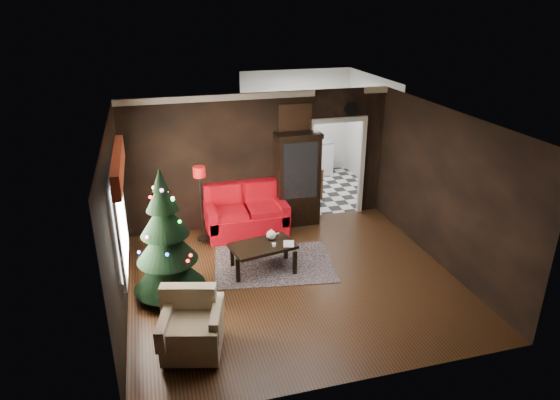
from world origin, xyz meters
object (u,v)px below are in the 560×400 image
object	(u,v)px
loveseat	(246,211)
curio_cabinet	(297,181)
coffee_table	(263,257)
kitchen_table	(305,181)
christmas_tree	(166,239)
teapot	(271,235)
armchair	(192,324)
wall_clock	(351,109)
floor_lamp	(201,204)

from	to	relation	value
loveseat	curio_cabinet	distance (m)	1.25
coffee_table	kitchen_table	size ratio (longest dim) A/B	1.47
curio_cabinet	christmas_tree	world-z (taller)	christmas_tree
coffee_table	teapot	world-z (taller)	teapot
armchair	wall_clock	bearing A→B (deg)	60.02
loveseat	wall_clock	bearing A→B (deg)	9.66
wall_clock	kitchen_table	size ratio (longest dim) A/B	0.43
loveseat	kitchen_table	world-z (taller)	loveseat
christmas_tree	kitchen_table	bearing A→B (deg)	46.30
floor_lamp	wall_clock	distance (m)	3.66
loveseat	coffee_table	xyz separation A→B (m)	(-0.02, -1.55, -0.24)
floor_lamp	armchair	world-z (taller)	floor_lamp
curio_cabinet	coffee_table	bearing A→B (deg)	-123.58
floor_lamp	christmas_tree	world-z (taller)	christmas_tree
armchair	wall_clock	distance (m)	5.73
wall_clock	kitchen_table	xyz separation A→B (m)	(-0.55, 1.25, -2.00)
loveseat	coffee_table	world-z (taller)	loveseat
floor_lamp	coffee_table	xyz separation A→B (m)	(0.89, -1.36, -0.57)
armchair	wall_clock	xyz separation A→B (m)	(3.80, 3.83, 1.92)
armchair	loveseat	bearing A→B (deg)	81.85
loveseat	armchair	world-z (taller)	loveseat
curio_cabinet	teapot	size ratio (longest dim) A/B	9.66
floor_lamp	loveseat	bearing A→B (deg)	11.57
coffee_table	floor_lamp	bearing A→B (deg)	123.09
armchair	coffee_table	xyz separation A→B (m)	(1.43, 1.88, -0.20)
coffee_table	teapot	xyz separation A→B (m)	(0.20, 0.16, 0.34)
armchair	kitchen_table	world-z (taller)	armchair
christmas_tree	coffee_table	world-z (taller)	christmas_tree
coffee_table	wall_clock	size ratio (longest dim) A/B	3.43
coffee_table	kitchen_table	world-z (taller)	kitchen_table
floor_lamp	coffee_table	size ratio (longest dim) A/B	1.37
christmas_tree	kitchen_table	size ratio (longest dim) A/B	2.90
teapot	kitchen_table	bearing A→B (deg)	61.84
teapot	wall_clock	size ratio (longest dim) A/B	0.61
loveseat	kitchen_table	xyz separation A→B (m)	(1.80, 1.65, -0.12)
kitchen_table	wall_clock	bearing A→B (deg)	-66.25
christmas_tree	wall_clock	bearing A→B (deg)	30.62
curio_cabinet	teapot	bearing A→B (deg)	-121.27
armchair	teapot	distance (m)	2.61
armchair	christmas_tree	bearing A→B (deg)	113.09
curio_cabinet	christmas_tree	bearing A→B (deg)	-142.04
loveseat	floor_lamp	distance (m)	0.99
coffee_table	wall_clock	world-z (taller)	wall_clock
armchair	teapot	bearing A→B (deg)	66.25
curio_cabinet	teapot	xyz separation A→B (m)	(-0.98, -1.61, -0.35)
loveseat	curio_cabinet	size ratio (longest dim) A/B	0.89
loveseat	floor_lamp	bearing A→B (deg)	-168.43
christmas_tree	teapot	size ratio (longest dim) A/B	11.07
armchair	wall_clock	world-z (taller)	wall_clock
armchair	kitchen_table	size ratio (longest dim) A/B	1.11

